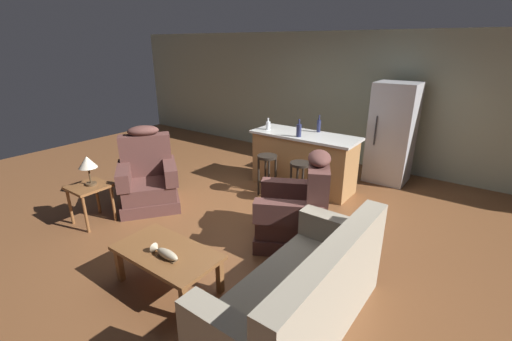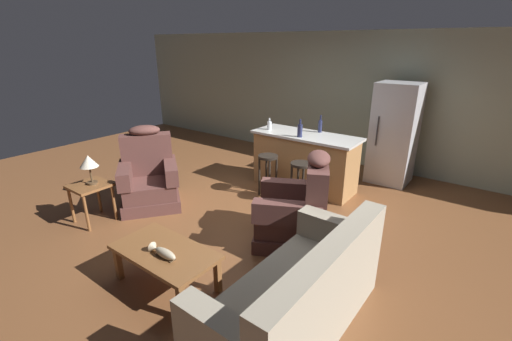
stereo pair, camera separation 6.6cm
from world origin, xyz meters
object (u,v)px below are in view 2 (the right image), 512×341
Objects in this scene: bottle_wine_dark at (320,126)px; couch at (299,297)px; bottle_short_amber at (300,130)px; recliner_near_lamp at (149,178)px; fish_figurine at (163,252)px; end_table at (90,191)px; bar_stool_right at (301,176)px; refrigerator at (394,134)px; bottle_tall_green at (269,125)px; table_lamp at (89,163)px; kitchen_island at (305,161)px; coffee_table at (165,255)px; recliner_near_island at (297,211)px; bar_stool_left at (268,168)px.

couch is at bearing -65.39° from bottle_wine_dark.
recliner_near_lamp is at bearing -131.95° from bottle_short_amber.
fish_figurine is 3.05m from bottle_short_amber.
bar_stool_right is (2.04, 2.21, 0.01)m from end_table.
end_table is (-0.16, -0.85, 0.04)m from recliner_near_lamp.
bar_stool_right is at bearing -113.81° from refrigerator.
end_table is 3.01m from bottle_tall_green.
bottle_tall_green is (-1.76, -1.30, 0.15)m from refrigerator.
table_lamp reaches higher than bar_stool_right.
bottle_tall_green is at bearing 101.00° from recliner_near_lamp.
table_lamp is at bearing -121.81° from kitchen_island.
table_lamp is 3.00m from bar_stool_right.
coffee_table is at bearing -87.23° from kitchen_island.
refrigerator reaches higher than recliner_near_lamp.
recliner_near_lamp reaches higher than coffee_table.
fish_figurine is 1.36m from couch.
recliner_near_lamp is 1.00× the size of recliner_near_island.
couch is 6.56× the size of bottle_wine_dark.
bottle_wine_dark reaches higher than coffee_table.
couch is 1.59× the size of recliner_near_island.
fish_figurine is at bearing -88.19° from bottle_wine_dark.
bar_stool_right is (0.61, 0.00, 0.00)m from bar_stool_left.
refrigerator is at bearing -82.84° from couch.
bar_stool_left is at bearing 102.15° from fish_figurine.
fish_figurine is at bearing -77.85° from bar_stool_left.
couch is 3.21m from kitchen_island.
kitchen_island is 2.65× the size of bar_stool_left.
refrigerator is (2.83, 4.01, 0.01)m from table_lamp.
bar_stool_right is at bearing 0.00° from bar_stool_left.
table_lamp reaches higher than couch.
couch is 2.87m from bar_stool_left.
bar_stool_right is 2.33× the size of bottle_wine_dark.
recliner_near_lamp is 0.67× the size of kitchen_island.
fish_figurine is 2.02m from end_table.
refrigerator is at bearing 36.43° from bottle_tall_green.
end_table is at bearing -122.91° from bar_stool_left.
end_table is 1.95× the size of bottle_short_amber.
refrigerator is (0.86, 4.40, 0.42)m from fish_figurine.
end_table is (-1.91, 0.28, 0.10)m from coffee_table.
fish_figurine is 0.19× the size of kitchen_island.
table_lamp reaches higher than end_table.
kitchen_island reaches higher than end_table.
bar_stool_left is 0.39× the size of refrigerator.
end_table is at bearing -121.17° from bottle_wine_dark.
refrigerator reaches higher than bar_stool_right.
table_lamp reaches higher than bar_stool_left.
fish_figurine is 3.51m from bottle_wine_dark.
end_table is at bearing -123.78° from bottle_short_amber.
table_lamp is at bearing -62.63° from recliner_near_lamp.
kitchen_island reaches higher than coffee_table.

